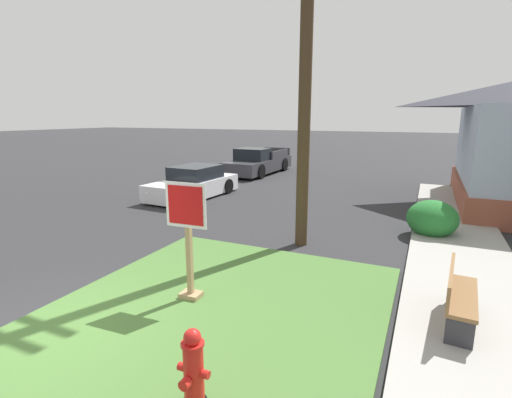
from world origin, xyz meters
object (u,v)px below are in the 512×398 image
(fire_hydrant, at_px, (193,371))
(stop_sign, at_px, (188,243))
(manhole_cover, at_px, (174,252))
(utility_pole, at_px, (306,37))
(pickup_truck_charcoal, at_px, (258,163))
(parked_sedan_white, at_px, (194,184))
(street_bench, at_px, (458,293))

(fire_hydrant, distance_m, stop_sign, 2.68)
(manhole_cover, height_order, utility_pole, utility_pole)
(fire_hydrant, bearing_deg, manhole_cover, 129.05)
(fire_hydrant, distance_m, utility_pole, 7.38)
(fire_hydrant, bearing_deg, utility_pole, 96.61)
(pickup_truck_charcoal, xyz_separation_m, utility_pole, (5.98, -10.56, 4.34))
(manhole_cover, distance_m, utility_pole, 5.88)
(parked_sedan_white, distance_m, utility_pole, 8.14)
(pickup_truck_charcoal, bearing_deg, utility_pole, -60.48)
(manhole_cover, xyz_separation_m, street_bench, (5.96, -0.95, 0.58))
(manhole_cover, bearing_deg, utility_pole, 35.10)
(fire_hydrant, bearing_deg, pickup_truck_charcoal, 112.06)
(stop_sign, relative_size, utility_pole, 0.22)
(street_bench, bearing_deg, manhole_cover, 170.96)
(fire_hydrant, relative_size, manhole_cover, 1.35)
(parked_sedan_white, xyz_separation_m, street_bench, (9.09, -6.51, 0.05))
(manhole_cover, bearing_deg, fire_hydrant, -50.95)
(manhole_cover, relative_size, street_bench, 0.45)
(pickup_truck_charcoal, bearing_deg, stop_sign, -70.19)
(pickup_truck_charcoal, distance_m, utility_pole, 12.89)
(stop_sign, xyz_separation_m, pickup_truck_charcoal, (-5.15, 14.29, -0.48))
(manhole_cover, height_order, pickup_truck_charcoal, pickup_truck_charcoal)
(fire_hydrant, height_order, manhole_cover, fire_hydrant)
(manhole_cover, bearing_deg, stop_sign, -47.12)
(fire_hydrant, height_order, parked_sedan_white, parked_sedan_white)
(stop_sign, bearing_deg, parked_sedan_white, 123.28)
(stop_sign, distance_m, street_bench, 4.33)
(manhole_cover, relative_size, utility_pole, 0.07)
(parked_sedan_white, height_order, utility_pole, utility_pole)
(stop_sign, distance_m, utility_pole, 5.43)
(pickup_truck_charcoal, bearing_deg, fire_hydrant, -67.94)
(stop_sign, distance_m, parked_sedan_white, 8.94)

